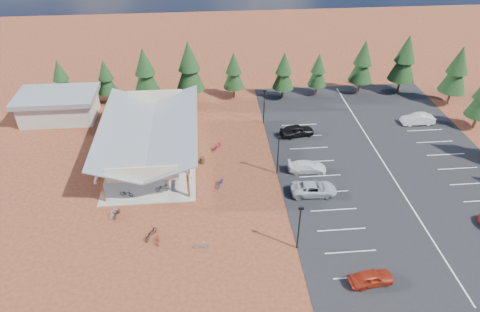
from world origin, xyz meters
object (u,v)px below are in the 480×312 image
car_9 (418,119)px  lamp_post_1 (278,153)px  car_3 (307,167)px  car_4 (297,131)px  trash_bin_0 (193,158)px  outbuilding (58,106)px  bike_1 (125,166)px  bike_0 (126,193)px  bike_3 (137,128)px  bike_12 (151,234)px  bike_5 (173,161)px  bike_pavilion (150,130)px  lamp_post_0 (299,225)px  bike_6 (164,146)px  bike_7 (178,121)px  bike_13 (201,245)px  car_2 (314,189)px  bike_14 (220,182)px  trash_bin_1 (202,160)px  bike_11 (158,239)px  bike_2 (135,154)px  bike_4 (162,187)px  bike_15 (217,146)px  lamp_post_2 (264,104)px  bike_8 (117,213)px  car_0 (371,278)px

car_9 → lamp_post_1: bearing=-65.2°
car_3 → car_4: bearing=2.3°
trash_bin_0 → outbuilding: bearing=146.4°
outbuilding → bike_1: bearing=-51.4°
bike_0 → bike_3: bearing=18.3°
bike_12 → bike_3: bearing=-51.1°
trash_bin_0 → bike_5: bearing=-163.4°
bike_pavilion → lamp_post_0: bearing=-48.6°
bike_6 → bike_pavilion: bearing=132.2°
bike_5 → lamp_post_0: bearing=-151.9°
bike_7 → bike_13: 24.26m
bike_1 → bike_12: 12.29m
car_2 → trash_bin_0: bearing=63.2°
lamp_post_0 → bike_14: size_ratio=2.78×
trash_bin_1 → bike_5: bearing=-176.9°
outbuilding → bike_13: (19.84, -27.28, -1.57)m
bike_6 → car_2: car_2 is taller
bike_1 → bike_14: bike_1 is taller
car_4 → car_9: (17.60, 1.60, -0.03)m
lamp_post_1 → bike_11: 16.93m
bike_0 → bike_13: bike_13 is taller
bike_pavilion → bike_2: (-2.18, -0.08, -3.26)m
bike_pavilion → car_9: 37.06m
bike_3 → car_4: car_4 is taller
bike_4 → car_4: car_4 is taller
trash_bin_1 → bike_15: 3.59m
trash_bin_0 → bike_4: bearing=-121.7°
bike_13 → car_2: (12.59, 7.13, 0.29)m
outbuilding → bike_6: outbuilding is taller
bike_1 → bike_6: 5.92m
lamp_post_1 → bike_14: (-6.84, -1.77, -2.49)m
trash_bin_1 → bike_0: size_ratio=0.58×
trash_bin_0 → bike_14: size_ratio=0.49×
bike_2 → bike_12: bike_2 is taller
lamp_post_2 → car_9: (21.62, -2.18, -2.18)m
bike_5 → bike_11: (-0.97, -12.81, -0.18)m
car_3 → bike_6: bearing=75.5°
bike_6 → car_9: (35.24, 3.60, 0.21)m
bike_1 → bike_8: bearing=-174.6°
bike_6 → car_0: size_ratio=0.47×
lamp_post_1 → bike_13: (-9.16, -11.28, -2.52)m
bike_8 → car_3: size_ratio=0.34×
trash_bin_0 → car_9: car_9 is taller
bike_11 → lamp_post_1: bearing=33.9°
lamp_post_1 → bike_12: bearing=-146.5°
bike_8 → bike_6: bearing=84.9°
bike_11 → bike_14: bike_14 is taller
bike_1 → car_3: size_ratio=0.39×
bike_15 → lamp_post_0: bearing=149.5°
lamp_post_2 → bike_8: lamp_post_2 is taller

